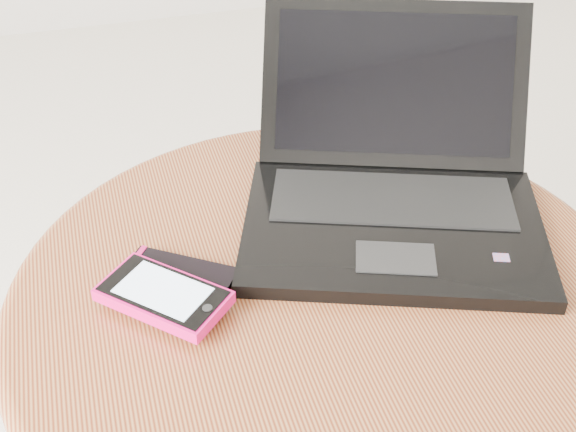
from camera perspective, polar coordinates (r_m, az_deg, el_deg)
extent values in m
cylinder|color=#5C2110|center=(0.80, 2.79, -5.86)|extent=(0.63, 0.63, 0.03)
torus|color=#5C2110|center=(0.80, 2.79, -5.86)|extent=(0.66, 0.66, 0.03)
cube|color=black|center=(0.85, 7.78, -1.01)|extent=(0.38, 0.33, 0.02)
cube|color=black|center=(0.88, 7.73, 1.29)|extent=(0.29, 0.19, 0.00)
cube|color=black|center=(0.80, 7.99, -3.09)|extent=(0.09, 0.08, 0.00)
cube|color=red|center=(0.82, 15.54, -2.98)|extent=(0.02, 0.02, 0.00)
cube|color=black|center=(0.94, 7.87, 9.69)|extent=(0.34, 0.22, 0.17)
cube|color=black|center=(0.94, 7.89, 9.71)|extent=(0.30, 0.19, 0.14)
cube|color=black|center=(0.79, -8.20, -4.57)|extent=(0.13, 0.11, 0.01)
cube|color=#BC1153|center=(0.81, -11.52, -3.46)|extent=(0.04, 0.05, 0.00)
cube|color=#DE0D65|center=(0.76, -9.21, -5.87)|extent=(0.13, 0.13, 0.01)
cube|color=black|center=(0.76, -9.26, -5.48)|extent=(0.13, 0.13, 0.00)
cube|color=silver|center=(0.75, -9.27, -5.43)|extent=(0.10, 0.10, 0.00)
cylinder|color=black|center=(0.73, -6.00, -6.79)|extent=(0.01, 0.01, 0.00)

